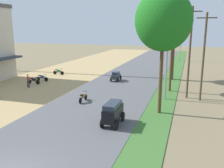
{
  "coord_description": "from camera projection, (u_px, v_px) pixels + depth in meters",
  "views": [
    {
      "loc": [
        7.89,
        -7.88,
        7.0
      ],
      "look_at": [
        0.37,
        15.43,
        1.3
      ],
      "focal_mm": 38.71,
      "sensor_mm": 36.0,
      "label": 1
    }
  ],
  "objects": [
    {
      "name": "parked_motorbike_fourth",
      "position": [
        42.0,
        77.0,
        32.22
      ],
      "size": [
        1.8,
        0.54,
        0.94
      ],
      "color": "black",
      "rests_on": "dirt_shoulder"
    },
    {
      "name": "pedestrian_on_shoulder",
      "position": [
        28.0,
        80.0,
        28.62
      ],
      "size": [
        0.38,
        0.26,
        1.62
      ],
      "color": "#33333D",
      "rests_on": "dirt_shoulder"
    },
    {
      "name": "car_hatchback_charcoal",
      "position": [
        116.0,
        76.0,
        32.25
      ],
      "size": [
        1.04,
        2.0,
        1.23
      ],
      "color": "#282D33",
      "rests_on": "road_strip"
    },
    {
      "name": "utility_pole_near",
      "position": [
        204.0,
        56.0,
        22.91
      ],
      "size": [
        1.8,
        0.2,
        8.4
      ],
      "color": "brown",
      "rests_on": "ground"
    },
    {
      "name": "median_tree_nearest",
      "position": [
        163.0,
        21.0,
        18.57
      ],
      "size": [
        4.42,
        4.42,
        9.92
      ],
      "color": "#4C351E",
      "rests_on": "median_strip"
    },
    {
      "name": "parked_motorbike_third",
      "position": [
        34.0,
        80.0,
        30.49
      ],
      "size": [
        1.8,
        0.54,
        0.94
      ],
      "color": "black",
      "rests_on": "dirt_shoulder"
    },
    {
      "name": "median_tree_second",
      "position": [
        173.0,
        32.0,
        25.76
      ],
      "size": [
        2.95,
        2.95,
        8.08
      ],
      "color": "#4C351E",
      "rests_on": "median_strip"
    },
    {
      "name": "median_tree_third",
      "position": [
        175.0,
        22.0,
        31.51
      ],
      "size": [
        4.48,
        4.48,
        10.27
      ],
      "color": "#4C351E",
      "rests_on": "median_strip"
    },
    {
      "name": "car_van_black",
      "position": [
        113.0,
        112.0,
        17.58
      ],
      "size": [
        1.19,
        2.41,
        1.67
      ],
      "color": "black",
      "rests_on": "road_strip"
    },
    {
      "name": "streetlamp_near",
      "position": [
        167.0,
        54.0,
        23.17
      ],
      "size": [
        3.16,
        0.2,
        7.75
      ],
      "color": "gray",
      "rests_on": "median_strip"
    },
    {
      "name": "streetlamp_mid",
      "position": [
        181.0,
        40.0,
        51.46
      ],
      "size": [
        3.16,
        0.2,
        7.72
      ],
      "color": "gray",
      "rests_on": "median_strip"
    },
    {
      "name": "motorbike_ahead_second",
      "position": [
        83.0,
        97.0,
        23.14
      ],
      "size": [
        0.54,
        1.8,
        0.94
      ],
      "color": "black",
      "rests_on": "road_strip"
    },
    {
      "name": "parked_motorbike_fifth",
      "position": [
        59.0,
        71.0,
        36.62
      ],
      "size": [
        1.8,
        0.54,
        0.94
      ],
      "color": "black",
      "rests_on": "dirt_shoulder"
    },
    {
      "name": "utility_pole_far",
      "position": [
        190.0,
        52.0,
        23.68
      ],
      "size": [
        1.8,
        0.2,
        9.02
      ],
      "color": "brown",
      "rests_on": "ground"
    }
  ]
}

